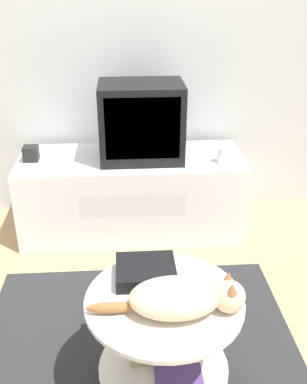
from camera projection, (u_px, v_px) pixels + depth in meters
wall_back at (127, 14)px, 2.72m from camera, size 8.00×0.05×2.60m
tv_stand at (131, 194)px, 2.88m from camera, size 1.39×0.53×0.50m
tv at (141, 122)px, 2.66m from camera, size 0.49×0.35×0.46m
speaker at (31, 153)px, 2.71m from camera, size 0.09×0.09×0.09m
mug at (224, 155)px, 2.68m from camera, size 0.08×0.08×0.09m
coffee_table at (163, 335)px, 1.71m from camera, size 0.58×0.58×0.46m
dvd_box at (146, 271)px, 1.73m from camera, size 0.23×0.20×0.05m
cat at (182, 298)px, 1.55m from camera, size 0.55×0.20×0.14m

